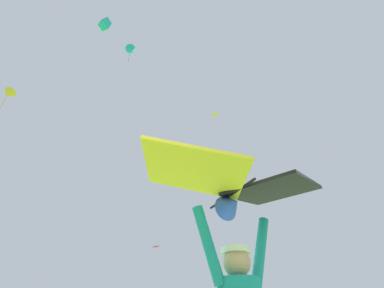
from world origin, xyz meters
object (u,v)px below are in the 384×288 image
Objects in this scene: distant_kite_teal_high_right at (105,24)px; distant_kite_yellow_low_left at (215,114)px; distant_kite_teal_mid_left at (131,50)px; distant_kite_red_mid_right at (156,246)px; distant_kite_yellow_low_right at (8,94)px; held_stunt_kite at (235,187)px.

distant_kite_teal_high_right reaches higher than distant_kite_yellow_low_left.
distant_kite_red_mid_right is (7.16, 22.12, -10.46)m from distant_kite_teal_mid_left.
distant_kite_yellow_low_left reaches higher than distant_kite_yellow_low_right.
distant_kite_yellow_low_right is 2.63× the size of distant_kite_yellow_low_left.
distant_kite_red_mid_right is 1.18× the size of distant_kite_yellow_low_left.
distant_kite_yellow_low_left is at bearing -1.59° from distant_kite_yellow_low_right.
held_stunt_kite is at bearing -69.15° from distant_kite_teal_high_right.
distant_kite_teal_mid_left is at bearing -156.53° from distant_kite_yellow_low_left.
distant_kite_teal_high_right is (-9.13, -24.96, 8.96)m from distant_kite_red_mid_right.
distant_kite_yellow_low_left reaches higher than held_stunt_kite.
distant_kite_teal_high_right is 13.08m from distant_kite_yellow_low_left.
distant_kite_teal_mid_left is 2.07× the size of distant_kite_teal_high_right.
distant_kite_teal_mid_left reaches higher than distant_kite_yellow_low_right.
distant_kite_teal_mid_left is at bearing -107.93° from distant_kite_red_mid_right.
distant_kite_red_mid_right is at bearing 47.27° from distant_kite_yellow_low_right.
held_stunt_kite is 22.87m from distant_kite_teal_mid_left.
held_stunt_kite is 20.36m from distant_kite_teal_high_right.
distant_kite_teal_mid_left is 10.79m from distant_kite_yellow_low_right.
distant_kite_yellow_low_left reaches higher than distant_kite_red_mid_right.
distant_kite_teal_high_right is at bearing -124.73° from distant_kite_teal_mid_left.
held_stunt_kite is 25.66m from distant_kite_yellow_low_right.
distant_kite_teal_mid_left is (-1.94, 13.11, 18.64)m from held_stunt_kite.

